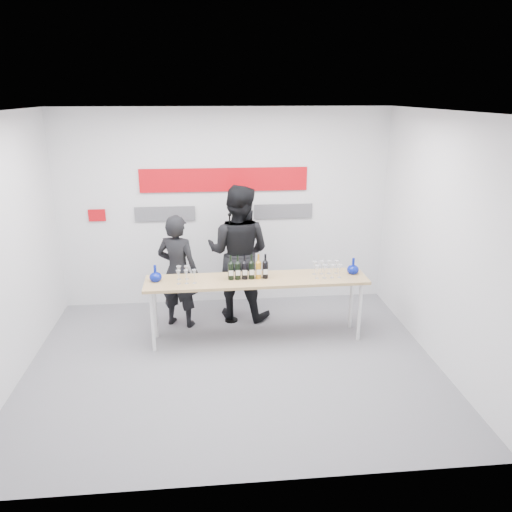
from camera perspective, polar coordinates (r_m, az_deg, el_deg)
The scene contains 12 objects.
ground at distance 6.32m, azimuth -2.63°, elevation -12.13°, with size 5.00×5.00×0.00m, color slate.
back_wall at distance 7.64m, azimuth -3.60°, elevation 5.40°, with size 5.00×0.04×3.00m, color silver.
signage at distance 7.55m, azimuth -4.07°, elevation 7.61°, with size 3.38×0.02×0.79m.
tasting_table at distance 6.55m, azimuth 0.09°, elevation -3.13°, with size 2.91×0.62×0.87m.
wine_bottles at distance 6.47m, azimuth -0.91°, elevation -1.25°, with size 0.53×0.08×0.33m.
decanter_left at distance 6.54m, azimuth -11.44°, elevation -1.93°, with size 0.16×0.16×0.21m, color #07168B, non-canonical shape.
decanter_right at distance 6.80m, azimuth 11.04°, elevation -1.10°, with size 0.16×0.16×0.21m, color #07168B, non-canonical shape.
glasses_left at distance 6.45m, azimuth -8.12°, elevation -2.18°, with size 0.27×0.23×0.18m.
glasses_right at distance 6.66m, azimuth 8.11°, elevation -1.52°, with size 0.37×0.23×0.18m.
presenter_left at distance 7.05m, azimuth -8.92°, elevation -1.74°, with size 0.59×0.39×1.62m, color black.
presenter_right at distance 7.21m, azimuth -2.04°, elevation 0.39°, with size 0.96×0.75×1.97m, color black.
mic_stand at distance 7.19m, azimuth -2.90°, elevation -3.82°, with size 0.19×0.19×1.63m.
Camera 1 is at (-0.25, -5.45, 3.19)m, focal length 35.00 mm.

